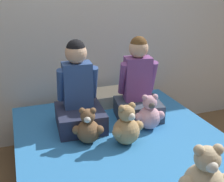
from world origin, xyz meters
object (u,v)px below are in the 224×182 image
teddy_bear_held_by_left_child (88,128)px  child_on_left (79,97)px  teddy_bear_at_foot_of_bed (205,179)px  teddy_bear_held_by_right_child (149,114)px  teddy_bear_between_children (127,127)px  bed (129,173)px  child_on_right (138,88)px  pillow_at_headboard (96,99)px

teddy_bear_held_by_left_child → child_on_left: bearing=107.9°
teddy_bear_at_foot_of_bed → child_on_left: bearing=125.6°
teddy_bear_held_by_left_child → teddy_bear_held_by_right_child: 0.48m
teddy_bear_held_by_right_child → teddy_bear_between_children: 0.28m
child_on_left → teddy_bear_held_by_right_child: child_on_left is taller
teddy_bear_between_children → teddy_bear_at_foot_of_bed: size_ratio=0.90×
child_on_left → teddy_bear_at_foot_of_bed: bearing=-65.4°
bed → child_on_left: child_on_left is taller
child_on_right → teddy_bear_held_by_right_child: (-0.00, -0.22, -0.13)m
teddy_bear_held_by_left_child → teddy_bear_between_children: (0.24, -0.10, 0.01)m
child_on_right → bed: bearing=-111.0°
teddy_bear_between_children → teddy_bear_at_foot_of_bed: bearing=-91.0°
teddy_bear_between_children → teddy_bear_at_foot_of_bed: teddy_bear_at_foot_of_bed is taller
teddy_bear_held_by_right_child → child_on_left: bearing=164.3°
bed → child_on_left: size_ratio=2.85×
pillow_at_headboard → teddy_bear_at_foot_of_bed: bearing=-83.8°
child_on_left → teddy_bear_held_by_left_child: size_ratio=2.57×
teddy_bear_held_by_left_child → teddy_bear_at_foot_of_bed: bearing=-44.1°
pillow_at_headboard → teddy_bear_between_children: bearing=-89.8°
teddy_bear_held_by_left_child → child_on_right: bearing=46.6°
child_on_right → pillow_at_headboard: (-0.25, 0.35, -0.19)m
child_on_left → bed: bearing=-57.1°
teddy_bear_held_by_left_child → teddy_bear_at_foot_of_bed: size_ratio=0.79×
pillow_at_headboard → bed: bearing=-90.0°
teddy_bear_held_by_right_child → pillow_at_headboard: (-0.24, 0.57, -0.06)m
child_on_right → teddy_bear_at_foot_of_bed: bearing=-86.4°
teddy_bear_between_children → pillow_at_headboard: teddy_bear_between_children is taller
teddy_bear_held_by_left_child → teddy_bear_at_foot_of_bed: (0.39, -0.74, 0.03)m
teddy_bear_held_by_right_child → pillow_at_headboard: teddy_bear_held_by_right_child is taller
child_on_left → teddy_bear_between_children: (0.24, -0.37, -0.11)m
teddy_bear_held_by_left_child → teddy_bear_between_children: bearing=-4.0°
child_on_right → teddy_bear_held_by_left_child: size_ratio=2.55×
child_on_right → teddy_bear_at_foot_of_bed: (-0.10, -1.01, -0.11)m
bed → teddy_bear_at_foot_of_bed: 0.69m
teddy_bear_held_by_left_child → teddy_bear_held_by_right_child: (0.48, 0.04, 0.01)m
bed → child_on_right: child_on_right is taller
teddy_bear_held_by_right_child → teddy_bear_between_children: bearing=-140.3°
teddy_bear_between_children → pillow_at_headboard: size_ratio=0.53×
child_on_right → child_on_left: bearing=-171.1°
bed → teddy_bear_held_by_left_child: 0.43m
bed → child_on_left: (-0.24, 0.43, 0.45)m
bed → child_on_right: size_ratio=2.87×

